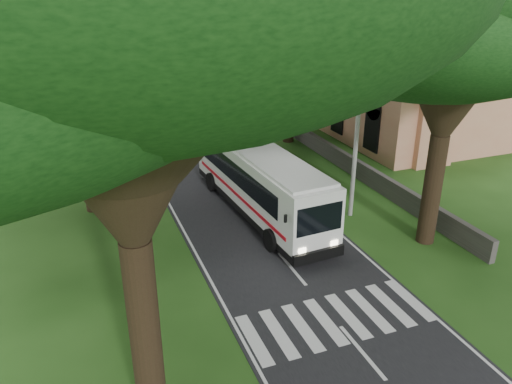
% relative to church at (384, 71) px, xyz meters
% --- Properties ---
extents(ground, '(140.00, 140.00, 0.00)m').
position_rel_church_xyz_m(ground, '(-17.86, -21.55, -4.91)').
color(ground, '#1F4614').
rests_on(ground, ground).
extents(road, '(8.00, 120.00, 0.04)m').
position_rel_church_xyz_m(road, '(-17.86, 3.45, -4.90)').
color(road, black).
rests_on(road, ground).
extents(crosswalk, '(8.00, 3.00, 0.01)m').
position_rel_church_xyz_m(crosswalk, '(-17.86, -23.55, -4.91)').
color(crosswalk, silver).
rests_on(crosswalk, ground).
extents(property_wall, '(0.35, 50.00, 1.20)m').
position_rel_church_xyz_m(property_wall, '(-8.86, 2.45, -4.31)').
color(property_wall, '#383533').
rests_on(property_wall, ground).
extents(church, '(14.00, 24.00, 11.60)m').
position_rel_church_xyz_m(church, '(0.00, 0.00, 0.00)').
color(church, tan).
rests_on(church, ground).
extents(pole_near, '(1.60, 0.24, 8.00)m').
position_rel_church_xyz_m(pole_near, '(-12.36, -15.55, -0.73)').
color(pole_near, gray).
rests_on(pole_near, ground).
extents(pole_mid, '(1.60, 0.24, 8.00)m').
position_rel_church_xyz_m(pole_mid, '(-12.36, 4.45, -0.73)').
color(pole_mid, gray).
rests_on(pole_mid, ground).
extents(pole_far, '(1.60, 0.24, 8.00)m').
position_rel_church_xyz_m(pole_far, '(-12.36, 24.45, -0.73)').
color(pole_far, gray).
rests_on(pole_far, ground).
extents(tree_r_near, '(15.19, 15.19, 14.69)m').
position_rel_church_xyz_m(tree_r_near, '(-10.36, -19.55, 6.46)').
color(tree_r_near, black).
rests_on(tree_r_near, ground).
extents(coach_bus, '(3.70, 13.09, 3.81)m').
position_rel_church_xyz_m(coach_bus, '(-17.07, -13.21, -2.86)').
color(coach_bus, white).
rests_on(coach_bus, ground).
extents(distant_car_a, '(2.46, 3.81, 1.21)m').
position_rel_church_xyz_m(distant_car_a, '(-19.54, 19.31, -4.27)').
color(distant_car_a, '#9FA0A4').
rests_on(distant_car_a, road).
extents(distant_car_b, '(2.80, 4.49, 1.40)m').
position_rel_church_xyz_m(distant_car_b, '(-19.28, 25.56, -4.18)').
color(distant_car_b, '#23224F').
rests_on(distant_car_b, road).
extents(pedestrian, '(0.53, 0.73, 1.84)m').
position_rel_church_xyz_m(pedestrian, '(-24.85, -8.38, -3.99)').
color(pedestrian, black).
rests_on(pedestrian, ground).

